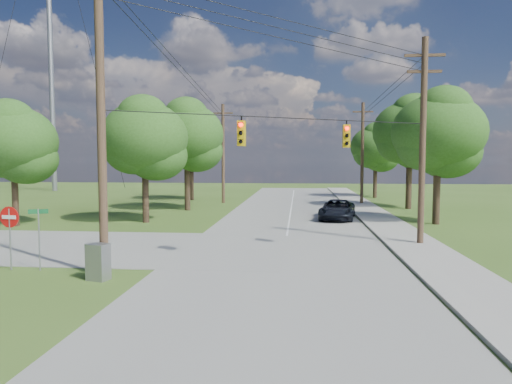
# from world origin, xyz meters

# --- Properties ---
(ground) EXTENTS (140.00, 140.00, 0.00)m
(ground) POSITION_xyz_m (0.00, 0.00, 0.00)
(ground) COLOR #3A571D
(ground) RESTS_ON ground
(main_road) EXTENTS (10.00, 100.00, 0.03)m
(main_road) POSITION_xyz_m (2.00, 5.00, 0.01)
(main_road) COLOR gray
(main_road) RESTS_ON ground
(sidewalk_east) EXTENTS (2.60, 100.00, 0.12)m
(sidewalk_east) POSITION_xyz_m (8.70, 5.00, 0.06)
(sidewalk_east) COLOR gray
(sidewalk_east) RESTS_ON ground
(pole_sw) EXTENTS (2.00, 0.32, 12.00)m
(pole_sw) POSITION_xyz_m (-4.60, 0.40, 6.23)
(pole_sw) COLOR #4E3928
(pole_sw) RESTS_ON ground
(pole_ne) EXTENTS (2.00, 0.32, 10.50)m
(pole_ne) POSITION_xyz_m (8.90, 8.00, 5.47)
(pole_ne) COLOR #4E3928
(pole_ne) RESTS_ON ground
(pole_north_e) EXTENTS (2.00, 0.32, 10.00)m
(pole_north_e) POSITION_xyz_m (8.90, 30.00, 5.13)
(pole_north_e) COLOR #4E3928
(pole_north_e) RESTS_ON ground
(pole_north_w) EXTENTS (2.00, 0.32, 10.00)m
(pole_north_w) POSITION_xyz_m (-5.00, 30.00, 5.13)
(pole_north_w) COLOR #4E3928
(pole_north_w) RESTS_ON ground
(power_lines) EXTENTS (13.93, 29.62, 4.93)m
(power_lines) POSITION_xyz_m (1.50, 11.54, 9.15)
(power_lines) COLOR black
(power_lines) RESTS_ON ground
(traffic_signals) EXTENTS (4.91, 3.27, 1.05)m
(traffic_signals) POSITION_xyz_m (2.55, 4.43, 5.50)
(traffic_signals) COLOR gold
(traffic_signals) RESTS_ON ground
(radio_mast) EXTENTS (0.70, 0.70, 45.00)m
(radio_mast) POSITION_xyz_m (-32.00, 46.00, 22.50)
(radio_mast) COLOR gray
(radio_mast) RESTS_ON ground
(tree_w_near) EXTENTS (6.00, 6.00, 8.40)m
(tree_w_near) POSITION_xyz_m (-8.00, 15.00, 5.92)
(tree_w_near) COLOR #433121
(tree_w_near) RESTS_ON ground
(tree_w_mid) EXTENTS (6.40, 6.40, 9.22)m
(tree_w_mid) POSITION_xyz_m (-7.00, 23.00, 6.58)
(tree_w_mid) COLOR #433121
(tree_w_mid) RESTS_ON ground
(tree_w_far) EXTENTS (6.00, 6.00, 8.73)m
(tree_w_far) POSITION_xyz_m (-9.00, 33.00, 6.25)
(tree_w_far) COLOR #433121
(tree_w_far) RESTS_ON ground
(tree_e_near) EXTENTS (6.20, 6.20, 8.81)m
(tree_e_near) POSITION_xyz_m (12.00, 16.00, 6.25)
(tree_e_near) COLOR #433121
(tree_e_near) RESTS_ON ground
(tree_e_mid) EXTENTS (6.60, 6.60, 9.64)m
(tree_e_mid) POSITION_xyz_m (12.50, 26.00, 6.91)
(tree_e_mid) COLOR #433121
(tree_e_mid) RESTS_ON ground
(tree_e_far) EXTENTS (5.80, 5.80, 8.32)m
(tree_e_far) POSITION_xyz_m (11.50, 38.00, 5.92)
(tree_e_far) COLOR #433121
(tree_e_far) RESTS_ON ground
(tree_cross_n) EXTENTS (5.60, 5.60, 7.91)m
(tree_cross_n) POSITION_xyz_m (-16.00, 12.50, 5.59)
(tree_cross_n) COLOR #433121
(tree_cross_n) RESTS_ON ground
(car_main_north) EXTENTS (3.17, 5.47, 1.43)m
(car_main_north) POSITION_xyz_m (5.50, 17.78, 0.75)
(car_main_north) COLOR black
(car_main_north) RESTS_ON main_road
(control_cabinet) EXTENTS (0.85, 0.71, 1.34)m
(control_cabinet) POSITION_xyz_m (-4.59, -0.15, 0.67)
(control_cabinet) COLOR gray
(control_cabinet) RESTS_ON ground
(do_not_enter_sign) EXTENTS (0.85, 0.14, 2.54)m
(do_not_enter_sign) POSITION_xyz_m (-8.72, 1.00, 1.84)
(do_not_enter_sign) COLOR gray
(do_not_enter_sign) RESTS_ON ground
(street_name_sign) EXTENTS (0.71, 0.26, 2.45)m
(street_name_sign) POSITION_xyz_m (-7.51, 1.00, 1.58)
(street_name_sign) COLOR gray
(street_name_sign) RESTS_ON ground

